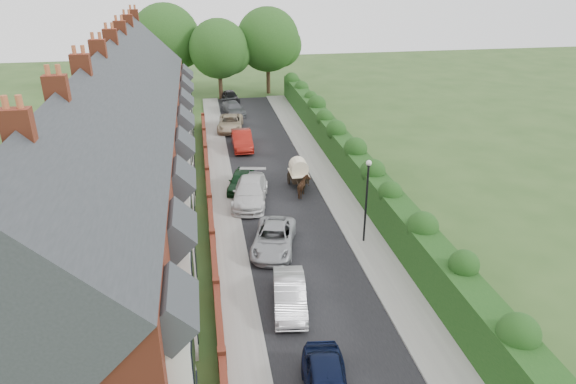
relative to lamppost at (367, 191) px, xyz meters
name	(u,v)px	position (x,y,z in m)	size (l,w,h in m)	color
ground	(323,287)	(-3.40, -4.00, -3.30)	(140.00, 140.00, 0.00)	#2D4C1E
road	(280,198)	(-3.90, 7.00, -3.29)	(6.00, 58.00, 0.02)	black
pavement_hedge_side	(336,193)	(0.20, 7.00, -3.24)	(2.20, 58.00, 0.12)	gray
pavement_house_side	(224,201)	(-7.75, 7.00, -3.24)	(1.70, 58.00, 0.12)	gray
kerb_hedge_side	(322,194)	(-0.85, 7.00, -3.23)	(0.18, 58.00, 0.13)	gray
kerb_house_side	(236,200)	(-6.95, 7.00, -3.23)	(0.18, 58.00, 0.13)	gray
hedge	(362,171)	(2.00, 7.00, -1.70)	(2.10, 58.00, 2.85)	#133A12
terrace_row	(115,151)	(-14.27, 5.98, 1.18)	(9.05, 40.50, 11.50)	brown
garden_wall_row	(210,203)	(-8.75, 6.00, -2.84)	(0.35, 40.35, 1.10)	brown
lamppost	(367,191)	(0.00, 0.00, 0.00)	(0.32, 0.32, 5.16)	black
tree_far_left	(222,50)	(-6.05, 36.08, 2.41)	(7.14, 6.80, 9.29)	#332316
tree_far_right	(271,41)	(-0.01, 38.08, 3.02)	(7.98, 7.60, 10.31)	#332316
tree_far_back	(169,40)	(-11.99, 39.08, 3.32)	(8.40, 8.00, 10.82)	#332316
car_silver_a	(290,295)	(-5.36, -5.36, -2.60)	(1.48, 4.24, 1.40)	silver
car_silver_b	(274,238)	(-5.31, 0.15, -2.62)	(2.26, 4.90, 1.36)	#A0A2A7
car_white	(250,192)	(-5.98, 6.60, -2.50)	(2.23, 5.48, 1.59)	silver
car_green	(241,181)	(-6.40, 8.89, -2.61)	(1.62, 4.02, 1.37)	black
car_red	(242,140)	(-5.53, 17.80, -2.52)	(1.65, 4.74, 1.56)	maroon
car_beige	(230,123)	(-6.16, 23.40, -2.59)	(2.33, 5.06, 1.40)	tan
car_grey	(233,108)	(-5.44, 29.00, -2.64)	(1.84, 4.52, 1.31)	#505257
car_black	(231,96)	(-5.36, 34.60, -2.66)	(1.52, 3.77, 1.28)	black
horse	(303,187)	(-2.21, 6.94, -2.59)	(0.76, 1.67, 1.41)	#452A19
horse_cart	(299,171)	(-2.21, 8.74, -2.06)	(1.35, 2.99, 2.16)	black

